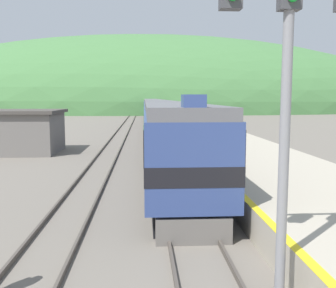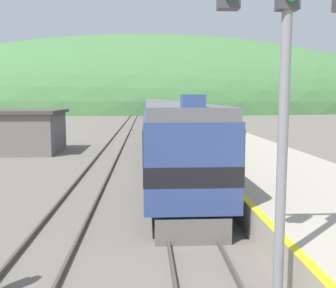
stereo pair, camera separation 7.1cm
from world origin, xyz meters
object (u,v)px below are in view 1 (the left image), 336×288
(express_train_lead_car, at_px, (171,136))
(signal_mast_main, at_px, (289,34))
(carriage_second, at_px, (157,117))
(carriage_third, at_px, (153,110))
(carriage_fifth, at_px, (149,105))
(carriage_fourth, at_px, (150,107))

(express_train_lead_car, distance_m, signal_mast_main, 13.79)
(express_train_lead_car, bearing_deg, carriage_second, 90.00)
(express_train_lead_car, relative_size, carriage_third, 0.99)
(carriage_fifth, distance_m, signal_mast_main, 100.13)
(carriage_fourth, height_order, signal_mast_main, signal_mast_main)
(express_train_lead_car, xyz_separation_m, carriage_third, (0.00, 43.42, -0.01))
(carriage_second, xyz_separation_m, carriage_third, (0.00, 21.66, 0.00))
(carriage_second, distance_m, carriage_fifth, 64.97)
(carriage_third, xyz_separation_m, carriage_fifth, (0.00, 43.31, 0.00))
(express_train_lead_car, relative_size, signal_mast_main, 2.63)
(carriage_second, bearing_deg, carriage_third, 90.00)
(express_train_lead_car, height_order, carriage_second, express_train_lead_car)
(carriage_fourth, xyz_separation_m, carriage_fifth, (0.00, 21.66, 0.00))
(express_train_lead_car, distance_m, carriage_fifth, 86.73)
(carriage_fourth, bearing_deg, carriage_third, -90.00)
(carriage_second, height_order, carriage_third, same)
(carriage_third, distance_m, carriage_fourth, 21.66)
(carriage_second, height_order, carriage_fifth, same)
(carriage_second, xyz_separation_m, signal_mast_main, (1.29, -35.11, 3.24))
(express_train_lead_car, xyz_separation_m, carriage_second, (0.00, 21.76, -0.01))
(carriage_fourth, bearing_deg, carriage_fifth, 90.00)
(carriage_third, distance_m, signal_mast_main, 56.87)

